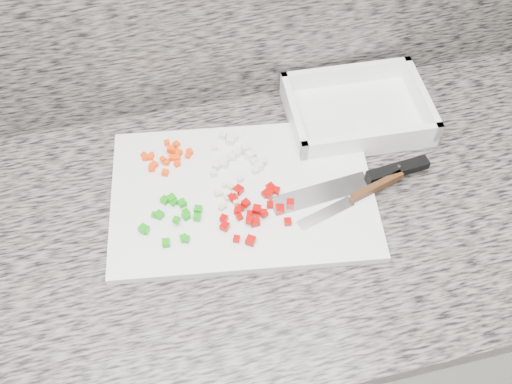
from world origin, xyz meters
TOP-DOWN VIEW (x-y plane):
  - cabinet at (0.00, 1.44)m, footprint 3.92×0.62m
  - countertop at (0.00, 1.44)m, footprint 3.96×0.64m
  - cutting_board at (0.09, 1.49)m, footprint 0.51×0.38m
  - carrot_pile at (-0.03, 1.59)m, footprint 0.10×0.08m
  - onion_pile at (0.10, 1.56)m, footprint 0.11×0.12m
  - green_pepper_pile at (-0.04, 1.46)m, footprint 0.12×0.10m
  - red_pepper_pile at (0.10, 1.44)m, footprint 0.14×0.13m
  - garlic_pile at (0.06, 1.48)m, footprint 0.04×0.06m
  - chef_knife at (0.33, 1.46)m, footprint 0.30×0.06m
  - paring_knife at (0.30, 1.43)m, footprint 0.21×0.08m
  - tray at (0.35, 1.62)m, footprint 0.28×0.21m

SIDE VIEW (x-z plane):
  - cabinet at x=0.00m, z-range 0.00..0.86m
  - countertop at x=0.00m, z-range 0.86..0.90m
  - cutting_board at x=0.09m, z-range 0.90..0.92m
  - tray at x=0.35m, z-range 0.89..0.95m
  - garlic_pile at x=0.06m, z-range 0.92..0.92m
  - chef_knife at x=0.33m, z-range 0.91..0.93m
  - carrot_pile at x=-0.03m, z-range 0.91..0.93m
  - paring_knife at x=0.30m, z-range 0.91..0.93m
  - green_pepper_pile at x=-0.04m, z-range 0.91..0.93m
  - onion_pile at x=0.10m, z-range 0.91..0.93m
  - red_pepper_pile at x=0.10m, z-range 0.91..0.93m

